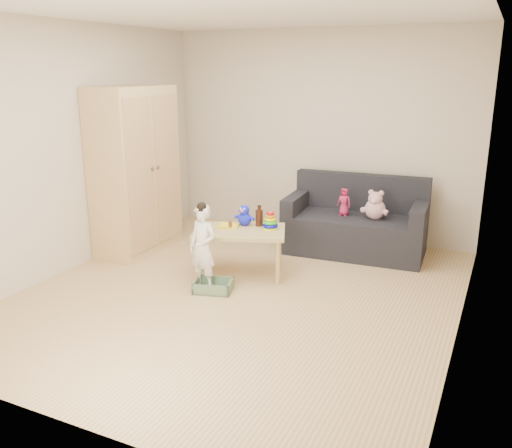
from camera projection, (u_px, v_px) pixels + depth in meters
The scene contains 13 objects.
room at pixel (239, 162), 4.93m from camera, with size 4.50×4.50×4.50m.
wardrobe at pixel (135, 171), 6.33m from camera, with size 0.54×1.07×1.93m, color tan.
sofa at pixel (354, 234), 6.41m from camera, with size 1.61×0.80×0.45m, color black.
play_table at pixel (240, 252), 5.73m from camera, with size 0.94×0.60×0.50m, color tan.
storage_bin at pixel (213, 286), 5.34m from camera, with size 0.37×0.27×0.11m, color #5E7D5B, non-canonical shape.
toddler at pixel (203, 249), 5.30m from camera, with size 0.31×0.21×0.84m, color white.
pink_bear at pixel (375, 207), 6.18m from camera, with size 0.25×0.22×0.29m, color #D099A5, non-canonical shape.
doll at pixel (344, 202), 6.33m from camera, with size 0.16×0.11×0.32m, color #B0214D.
ring_stacker at pixel (270, 222), 5.67m from camera, with size 0.16×0.16×0.19m.
brown_bottle at pixel (259, 217), 5.77m from camera, with size 0.08×0.08×0.23m.
blue_plush at pixel (245, 215), 5.79m from camera, with size 0.19×0.15×0.23m, color #1A25EF, non-canonical shape.
wooden_figure at pixel (230, 224), 5.67m from camera, with size 0.04×0.03×0.10m, color brown, non-canonical shape.
yellow_book at pixel (229, 226), 5.77m from camera, with size 0.21×0.21×0.02m, color yellow.
Camera 1 is at (2.23, -4.36, 2.13)m, focal length 38.00 mm.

